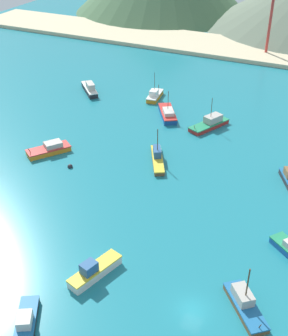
{
  "coord_description": "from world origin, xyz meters",
  "views": [
    {
      "loc": [
        11.5,
        -38.62,
        46.11
      ],
      "look_at": [
        -18.63,
        24.75,
        2.43
      ],
      "focal_mm": 48.8,
      "sensor_mm": 36.0,
      "label": 1
    }
  ],
  "objects_px": {
    "fishing_boat_1": "(157,158)",
    "fishing_boat_12": "(94,271)",
    "radio_tower": "(272,10)",
    "fishing_boat_13": "(245,304)",
    "fishing_boat_2": "(26,320)",
    "fishing_boat_4": "(210,123)",
    "fishing_boat_0": "(50,149)",
    "fishing_boat_3": "(155,95)",
    "fishing_boat_8": "(90,89)",
    "fishing_boat_9": "(168,113)",
    "buoy_0": "(70,167)"
  },
  "relations": [
    {
      "from": "fishing_boat_4",
      "to": "radio_tower",
      "type": "distance_m",
      "value": 56.73
    },
    {
      "from": "fishing_boat_1",
      "to": "fishing_boat_9",
      "type": "xyz_separation_m",
      "value": [
        -6.06,
        19.46,
        0.02
      ]
    },
    {
      "from": "fishing_boat_9",
      "to": "radio_tower",
      "type": "distance_m",
      "value": 57.02
    },
    {
      "from": "fishing_boat_4",
      "to": "fishing_boat_9",
      "type": "xyz_separation_m",
      "value": [
        -10.59,
        0.74,
        -0.06
      ]
    },
    {
      "from": "fishing_boat_0",
      "to": "fishing_boat_9",
      "type": "height_order",
      "value": "fishing_boat_9"
    },
    {
      "from": "fishing_boat_0",
      "to": "radio_tower",
      "type": "relative_size",
      "value": 0.32
    },
    {
      "from": "fishing_boat_2",
      "to": "fishing_boat_4",
      "type": "xyz_separation_m",
      "value": [
        3.21,
        61.26,
        0.18
      ]
    },
    {
      "from": "fishing_boat_9",
      "to": "fishing_boat_0",
      "type": "bearing_deg",
      "value": -120.31
    },
    {
      "from": "buoy_0",
      "to": "fishing_boat_9",
      "type": "bearing_deg",
      "value": 74.2
    },
    {
      "from": "fishing_boat_8",
      "to": "fishing_boat_13",
      "type": "distance_m",
      "value": 76.15
    },
    {
      "from": "fishing_boat_2",
      "to": "fishing_boat_9",
      "type": "xyz_separation_m",
      "value": [
        -7.39,
        62.0,
        0.12
      ]
    },
    {
      "from": "fishing_boat_2",
      "to": "fishing_boat_4",
      "type": "distance_m",
      "value": 61.34
    },
    {
      "from": "fishing_boat_4",
      "to": "radio_tower",
      "type": "height_order",
      "value": "radio_tower"
    },
    {
      "from": "fishing_boat_2",
      "to": "buoy_0",
      "type": "bearing_deg",
      "value": 114.99
    },
    {
      "from": "fishing_boat_1",
      "to": "buoy_0",
      "type": "height_order",
      "value": "fishing_boat_1"
    },
    {
      "from": "radio_tower",
      "to": "fishing_boat_12",
      "type": "bearing_deg",
      "value": -89.93
    },
    {
      "from": "fishing_boat_2",
      "to": "radio_tower",
      "type": "xyz_separation_m",
      "value": [
        3.23,
        116.42,
        13.42
      ]
    },
    {
      "from": "fishing_boat_8",
      "to": "radio_tower",
      "type": "bearing_deg",
      "value": 55.17
    },
    {
      "from": "fishing_boat_2",
      "to": "fishing_boat_12",
      "type": "height_order",
      "value": "fishing_boat_12"
    },
    {
      "from": "fishing_boat_0",
      "to": "fishing_boat_4",
      "type": "xyz_separation_m",
      "value": [
        25.59,
        24.91,
        0.12
      ]
    },
    {
      "from": "fishing_boat_0",
      "to": "fishing_boat_4",
      "type": "distance_m",
      "value": 35.71
    },
    {
      "from": "fishing_boat_1",
      "to": "fishing_boat_12",
      "type": "height_order",
      "value": "fishing_boat_1"
    },
    {
      "from": "fishing_boat_4",
      "to": "fishing_boat_12",
      "type": "relative_size",
      "value": 1.2
    },
    {
      "from": "fishing_boat_1",
      "to": "fishing_boat_3",
      "type": "xyz_separation_m",
      "value": [
        -13.17,
        27.89,
        0.05
      ]
    },
    {
      "from": "fishing_boat_2",
      "to": "fishing_boat_8",
      "type": "xyz_separation_m",
      "value": [
        -31.33,
        66.75,
        0.34
      ]
    },
    {
      "from": "fishing_boat_2",
      "to": "fishing_boat_13",
      "type": "xyz_separation_m",
      "value": [
        23.55,
        13.96,
        0.11
      ]
    },
    {
      "from": "fishing_boat_1",
      "to": "radio_tower",
      "type": "xyz_separation_m",
      "value": [
        4.55,
        73.88,
        13.32
      ]
    },
    {
      "from": "fishing_boat_0",
      "to": "fishing_boat_12",
      "type": "height_order",
      "value": "fishing_boat_12"
    },
    {
      "from": "fishing_boat_9",
      "to": "fishing_boat_13",
      "type": "height_order",
      "value": "fishing_boat_13"
    },
    {
      "from": "fishing_boat_0",
      "to": "fishing_boat_12",
      "type": "distance_m",
      "value": 36.38
    },
    {
      "from": "fishing_boat_4",
      "to": "fishing_boat_8",
      "type": "xyz_separation_m",
      "value": [
        -34.54,
        5.49,
        0.16
      ]
    },
    {
      "from": "fishing_boat_8",
      "to": "fishing_boat_13",
      "type": "relative_size",
      "value": 1.05
    },
    {
      "from": "fishing_boat_0",
      "to": "fishing_boat_4",
      "type": "relative_size",
      "value": 0.85
    },
    {
      "from": "fishing_boat_13",
      "to": "buoy_0",
      "type": "height_order",
      "value": "fishing_boat_13"
    },
    {
      "from": "fishing_boat_1",
      "to": "fishing_boat_8",
      "type": "bearing_deg",
      "value": 141.11
    },
    {
      "from": "fishing_boat_0",
      "to": "fishing_boat_3",
      "type": "relative_size",
      "value": 1.14
    },
    {
      "from": "fishing_boat_1",
      "to": "fishing_boat_12",
      "type": "relative_size",
      "value": 1.15
    },
    {
      "from": "fishing_boat_0",
      "to": "fishing_boat_9",
      "type": "distance_m",
      "value": 29.71
    },
    {
      "from": "fishing_boat_8",
      "to": "buoy_0",
      "type": "height_order",
      "value": "fishing_boat_8"
    },
    {
      "from": "buoy_0",
      "to": "radio_tower",
      "type": "xyz_separation_m",
      "value": [
        18.74,
        83.14,
        13.98
      ]
    },
    {
      "from": "fishing_boat_8",
      "to": "fishing_boat_9",
      "type": "bearing_deg",
      "value": -11.22
    },
    {
      "from": "radio_tower",
      "to": "fishing_boat_13",
      "type": "bearing_deg",
      "value": -78.78
    },
    {
      "from": "fishing_boat_8",
      "to": "fishing_boat_13",
      "type": "bearing_deg",
      "value": -43.88
    },
    {
      "from": "fishing_boat_13",
      "to": "fishing_boat_0",
      "type": "bearing_deg",
      "value": 154.02
    },
    {
      "from": "fishing_boat_3",
      "to": "fishing_boat_12",
      "type": "bearing_deg",
      "value": -73.39
    },
    {
      "from": "fishing_boat_12",
      "to": "radio_tower",
      "type": "xyz_separation_m",
      "value": [
        -0.12,
        105.79,
        13.2
      ]
    },
    {
      "from": "fishing_boat_2",
      "to": "fishing_boat_12",
      "type": "relative_size",
      "value": 0.83
    },
    {
      "from": "fishing_boat_4",
      "to": "fishing_boat_13",
      "type": "bearing_deg",
      "value": -66.73
    },
    {
      "from": "fishing_boat_3",
      "to": "fishing_boat_12",
      "type": "xyz_separation_m",
      "value": [
        17.84,
        -59.8,
        0.07
      ]
    },
    {
      "from": "fishing_boat_0",
      "to": "fishing_boat_13",
      "type": "height_order",
      "value": "fishing_boat_13"
    }
  ]
}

